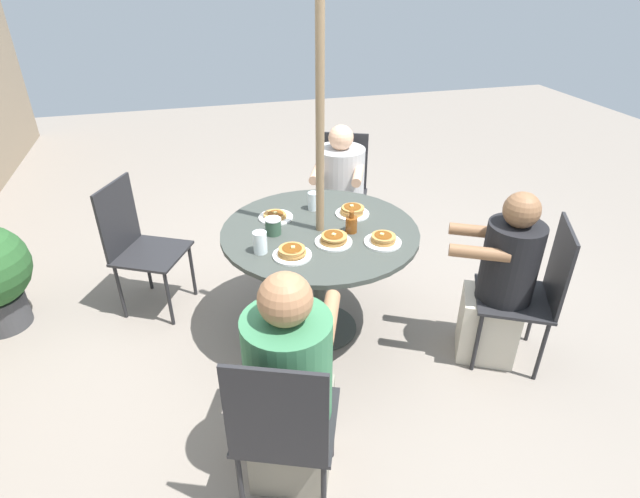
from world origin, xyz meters
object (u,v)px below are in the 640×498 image
at_px(pancake_plate_e, 383,240).
at_px(diner_east, 500,286).
at_px(patio_chair_east, 532,288).
at_px(patio_chair_north, 283,424).
at_px(diner_south, 339,198).
at_px(drinking_glass_a, 313,201).
at_px(drinking_glass_b, 260,242).
at_px(pancake_plate_b, 352,211).
at_px(patio_table, 320,245).
at_px(patio_chair_south, 342,184).
at_px(coffee_cup, 273,226).
at_px(patio_chair_west, 138,241).
at_px(diner_north, 290,392).
at_px(pancake_plate_c, 292,253).
at_px(pancake_plate_a, 275,216).
at_px(pancake_plate_d, 334,239).
at_px(syrup_bottle, 351,224).

bearing_deg(pancake_plate_e, diner_east, -110.94).
height_order(patio_chair_east, diner_east, diner_east).
height_order(patio_chair_north, diner_south, diner_south).
xyz_separation_m(drinking_glass_a, drinking_glass_b, (-0.44, 0.41, 0.00)).
height_order(pancake_plate_b, drinking_glass_b, drinking_glass_b).
xyz_separation_m(patio_table, patio_chair_south, (1.14, -0.49, -0.13)).
bearing_deg(coffee_cup, patio_table, -93.56).
bearing_deg(pancake_plate_b, drinking_glass_a, 57.23).
bearing_deg(coffee_cup, patio_chair_west, 55.97).
height_order(patio_chair_north, drinking_glass_b, patio_chair_north).
distance_m(diner_north, pancake_plate_c, 0.79).
relative_size(patio_chair_north, diner_north, 0.81).
bearing_deg(pancake_plate_c, diner_south, -27.64).
bearing_deg(pancake_plate_a, drinking_glass_b, 158.14).
bearing_deg(pancake_plate_c, pancake_plate_d, -72.61).
bearing_deg(coffee_cup, pancake_plate_e, -114.83).
bearing_deg(patio_chair_south, diner_east, 128.79).
distance_m(pancake_plate_c, syrup_bottle, 0.43).
height_order(patio_chair_east, pancake_plate_c, patio_chair_east).
relative_size(patio_chair_west, pancake_plate_d, 4.32).
distance_m(patio_table, syrup_bottle, 0.24).
distance_m(pancake_plate_a, pancake_plate_b, 0.48).
bearing_deg(patio_chair_south, drinking_glass_b, 79.67).
relative_size(patio_chair_east, pancake_plate_c, 4.32).
bearing_deg(patio_chair_north, patio_chair_west, 132.18).
xyz_separation_m(patio_chair_south, drinking_glass_a, (-0.86, 0.46, 0.29)).
xyz_separation_m(pancake_plate_c, drinking_glass_a, (0.53, -0.25, 0.04)).
height_order(diner_north, patio_chair_south, diner_north).
distance_m(patio_table, pancake_plate_c, 0.37).
xyz_separation_m(patio_chair_west, pancake_plate_c, (-0.83, -0.87, 0.26)).
relative_size(patio_chair_north, drinking_glass_a, 7.94).
bearing_deg(pancake_plate_a, diner_north, 171.97).
height_order(pancake_plate_a, drinking_glass_a, drinking_glass_a).
relative_size(diner_east, pancake_plate_e, 5.14).
distance_m(patio_chair_west, pancake_plate_d, 1.38).
xyz_separation_m(patio_table, diner_north, (-0.99, 0.40, -0.13)).
xyz_separation_m(diner_north, pancake_plate_d, (0.81, -0.43, 0.26)).
bearing_deg(patio_chair_north, patio_table, 90.00).
height_order(diner_north, diner_east, diner_north).
xyz_separation_m(diner_south, pancake_plate_d, (-1.15, 0.39, 0.30)).
distance_m(pancake_plate_c, drinking_glass_b, 0.18).
bearing_deg(diner_east, patio_chair_north, 142.72).
relative_size(patio_table, pancake_plate_e, 5.55).
bearing_deg(syrup_bottle, pancake_plate_e, -142.64).
bearing_deg(patio_chair_north, pancake_plate_d, 84.94).
relative_size(diner_south, drinking_glass_b, 8.60).
bearing_deg(drinking_glass_b, patio_table, -65.82).
bearing_deg(diner_east, drinking_glass_a, 77.64).
relative_size(patio_chair_south, patio_chair_west, 1.00).
bearing_deg(drinking_glass_b, coffee_cup, -29.24).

